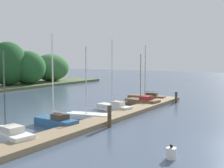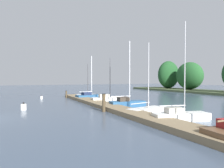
{
  "view_description": "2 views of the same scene",
  "coord_description": "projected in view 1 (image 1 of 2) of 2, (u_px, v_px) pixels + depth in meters",
  "views": [
    {
      "loc": [
        -16.92,
        -1.81,
        4.81
      ],
      "look_at": [
        4.97,
        11.78,
        2.5
      ],
      "focal_mm": 48.21,
      "sensor_mm": 36.0,
      "label": 1
    },
    {
      "loc": [
        15.71,
        2.41,
        2.71
      ],
      "look_at": [
        -3.38,
        11.52,
        2.19
      ],
      "focal_mm": 32.92,
      "sensor_mm": 36.0,
      "label": 2
    }
  ],
  "objects": [
    {
      "name": "sailboat_2",
      "position": [
        7.0,
        135.0,
        17.23
      ],
      "size": [
        1.81,
        4.0,
        5.16
      ],
      "rotation": [
        0.0,
        0.0,
        1.41
      ],
      "color": "white",
      "rests_on": "ground"
    },
    {
      "name": "dock_pier",
      "position": [
        93.0,
        123.0,
        21.06
      ],
      "size": [
        30.63,
        1.8,
        0.35
      ],
      "color": "#847051",
      "rests_on": "ground"
    },
    {
      "name": "mooring_piling_2",
      "position": [
        176.0,
        97.0,
        31.72
      ],
      "size": [
        0.31,
        0.31,
        1.14
      ],
      "color": "#4C3D28",
      "rests_on": "ground"
    },
    {
      "name": "sailboat_3",
      "position": [
        55.0,
        121.0,
        20.85
      ],
      "size": [
        1.45,
        3.67,
        6.4
      ],
      "rotation": [
        0.0,
        0.0,
        1.48
      ],
      "color": "#285684",
      "rests_on": "ground"
    },
    {
      "name": "sailboat_6",
      "position": [
        142.0,
        101.0,
        30.25
      ],
      "size": [
        1.7,
        3.75,
        5.13
      ],
      "rotation": [
        0.0,
        0.0,
        1.46
      ],
      "color": "brown",
      "rests_on": "ground"
    },
    {
      "name": "mooring_piling_1",
      "position": [
        109.0,
        116.0,
        20.59
      ],
      "size": [
        0.32,
        0.32,
        1.5
      ],
      "color": "#4C3D28",
      "rests_on": "ground"
    },
    {
      "name": "channel_buoy_1",
      "position": [
        171.0,
        153.0,
        14.22
      ],
      "size": [
        0.49,
        0.49,
        0.7
      ],
      "color": "white",
      "rests_on": "ground"
    },
    {
      "name": "sailboat_7",
      "position": [
        147.0,
        97.0,
        33.76
      ],
      "size": [
        1.82,
        4.32,
        6.09
      ],
      "rotation": [
        0.0,
        0.0,
        1.75
      ],
      "color": "brown",
      "rests_on": "ground"
    },
    {
      "name": "sailboat_4",
      "position": [
        87.0,
        115.0,
        23.73
      ],
      "size": [
        1.94,
        3.83,
        5.65
      ],
      "rotation": [
        0.0,
        0.0,
        1.8
      ],
      "color": "white",
      "rests_on": "ground"
    },
    {
      "name": "sailboat_5",
      "position": [
        113.0,
        107.0,
        26.94
      ],
      "size": [
        1.75,
        3.95,
        6.39
      ],
      "rotation": [
        0.0,
        0.0,
        1.35
      ],
      "color": "white",
      "rests_on": "ground"
    }
  ]
}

